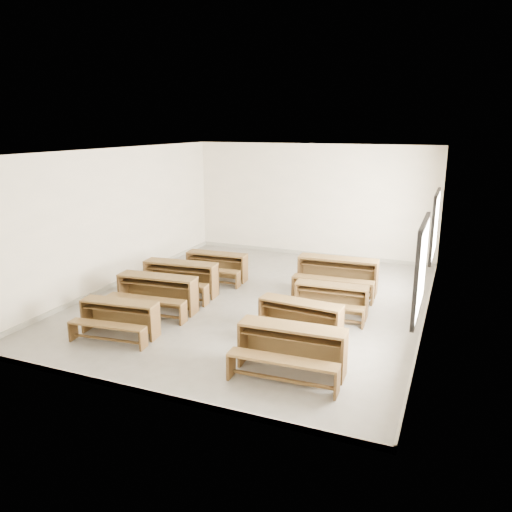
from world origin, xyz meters
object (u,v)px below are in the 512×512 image
at_px(desk_set_1, 157,291).
at_px(desk_set_4, 291,346).
at_px(desk_set_5, 299,317).
at_px(desk_set_6, 331,298).
at_px(desk_set_7, 337,273).
at_px(desk_set_3, 216,264).
at_px(desk_set_2, 180,276).
at_px(desk_set_0, 119,316).

xyz_separation_m(desk_set_1, desk_set_4, (3.37, -1.45, 0.00)).
height_order(desk_set_4, desk_set_5, desk_set_4).
bearing_deg(desk_set_6, desk_set_5, -104.30).
bearing_deg(desk_set_7, desk_set_5, -92.86).
relative_size(desk_set_3, desk_set_7, 0.85).
bearing_deg(desk_set_4, desk_set_7, 91.24).
relative_size(desk_set_1, desk_set_2, 0.99).
bearing_deg(desk_set_2, desk_set_6, -4.52).
distance_m(desk_set_2, desk_set_6, 3.44).
bearing_deg(desk_set_3, desk_set_2, -103.80).
xyz_separation_m(desk_set_0, desk_set_5, (3.05, 1.12, 0.02)).
distance_m(desk_set_4, desk_set_5, 1.29).
height_order(desk_set_1, desk_set_6, desk_set_1).
xyz_separation_m(desk_set_3, desk_set_5, (2.94, -2.55, 0.00)).
bearing_deg(desk_set_6, desk_set_3, 155.19).
bearing_deg(desk_set_0, desk_set_6, 29.76).
bearing_deg(desk_set_5, desk_set_2, 163.72).
distance_m(desk_set_4, desk_set_7, 4.01).
height_order(desk_set_1, desk_set_4, desk_set_4).
height_order(desk_set_1, desk_set_5, desk_set_1).
xyz_separation_m(desk_set_1, desk_set_7, (3.13, 2.55, 0.03)).
bearing_deg(desk_set_6, desk_set_1, -165.06).
xyz_separation_m(desk_set_4, desk_set_6, (-0.01, 2.54, -0.06)).
distance_m(desk_set_0, desk_set_7, 4.93).
bearing_deg(desk_set_7, desk_set_1, -143.10).
bearing_deg(desk_set_3, desk_set_7, 0.46).
xyz_separation_m(desk_set_2, desk_set_3, (0.25, 1.31, -0.04)).
relative_size(desk_set_0, desk_set_5, 0.95).
relative_size(desk_set_1, desk_set_5, 1.09).
relative_size(desk_set_3, desk_set_5, 0.98).
xyz_separation_m(desk_set_0, desk_set_4, (3.31, -0.15, 0.06)).
distance_m(desk_set_3, desk_set_6, 3.44).
height_order(desk_set_2, desk_set_6, desk_set_2).
bearing_deg(desk_set_2, desk_set_1, -90.69).
height_order(desk_set_0, desk_set_1, desk_set_1).
relative_size(desk_set_2, desk_set_3, 1.12).
distance_m(desk_set_6, desk_set_7, 1.48).
height_order(desk_set_2, desk_set_4, desk_set_2).
distance_m(desk_set_3, desk_set_5, 3.89).
relative_size(desk_set_6, desk_set_7, 0.81).
bearing_deg(desk_set_7, desk_set_6, -83.46).
distance_m(desk_set_3, desk_set_7, 2.97).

